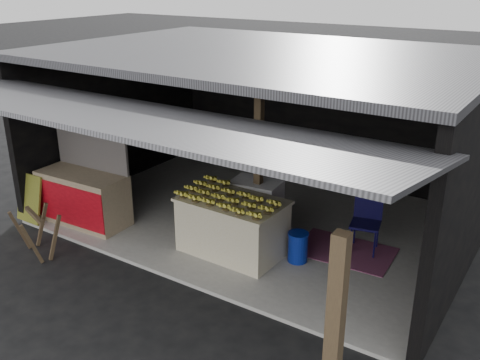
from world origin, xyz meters
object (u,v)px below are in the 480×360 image
Objects in this scene: white_crate at (256,206)px; neighbor_stall at (84,195)px; plastic_chair at (367,217)px; water_barrel at (298,248)px; sawhorse at (36,229)px; banana_table at (233,226)px.

neighbor_stall is (-2.71, -1.35, 0.05)m from white_crate.
neighbor_stall reaches higher than white_crate.
neighbor_stall is at bearing -170.88° from plastic_chair.
water_barrel is (3.80, 0.82, -0.28)m from neighbor_stall.
neighbor_stall is 4.84m from plastic_chair.
white_crate is 0.54× the size of neighbor_stall.
sawhorse reaches higher than water_barrel.
neighbor_stall is at bearing -159.56° from white_crate.
banana_table is 2.12m from plastic_chair.
neighbor_stall is at bearing 119.78° from sawhorse.
banana_table is at bearing -89.81° from white_crate.
sawhorse is at bearing -145.53° from banana_table.
white_crate is 1.23m from water_barrel.
sawhorse is at bearing -81.77° from neighbor_stall.
banana_table is 1.81× the size of white_crate.
plastic_chair is (4.51, 1.78, 0.06)m from neighbor_stall.
sawhorse is at bearing -140.57° from white_crate.
banana_table is 0.84m from white_crate.
water_barrel is (1.00, 0.31, -0.23)m from banana_table.
sawhorse is 1.81× the size of water_barrel.
sawhorse is at bearing -157.83° from plastic_chair.
sawhorse is 5.20m from plastic_chair.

